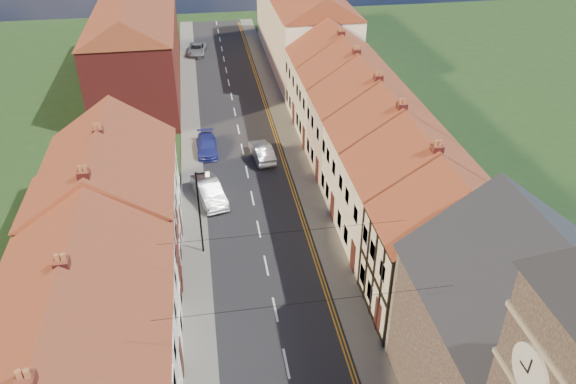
{
  "coord_description": "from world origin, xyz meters",
  "views": [
    {
      "loc": [
        -3.15,
        -9.6,
        23.17
      ],
      "look_at": [
        1.91,
        21.0,
        3.5
      ],
      "focal_mm": 35.0,
      "sensor_mm": 36.0,
      "label": 1
    }
  ],
  "objects_px": {
    "church": "(552,364)",
    "car_distant": "(197,49)",
    "car_far": "(207,146)",
    "car_mid": "(209,192)",
    "car_mid_b": "(262,152)",
    "lamppost": "(200,208)"
  },
  "relations": [
    {
      "from": "car_mid",
      "to": "car_far",
      "type": "height_order",
      "value": "car_mid"
    },
    {
      "from": "car_mid",
      "to": "car_mid_b",
      "type": "bearing_deg",
      "value": 36.49
    },
    {
      "from": "church",
      "to": "car_distant",
      "type": "height_order",
      "value": "church"
    },
    {
      "from": "lamppost",
      "to": "car_mid",
      "type": "distance_m",
      "value": 6.87
    },
    {
      "from": "church",
      "to": "car_distant",
      "type": "distance_m",
      "value": 58.62
    },
    {
      "from": "church",
      "to": "car_far",
      "type": "relative_size",
      "value": 3.5
    },
    {
      "from": "car_far",
      "to": "car_distant",
      "type": "xyz_separation_m",
      "value": [
        -0.15,
        26.35,
        0.01
      ]
    },
    {
      "from": "church",
      "to": "car_distant",
      "type": "relative_size",
      "value": 3.31
    },
    {
      "from": "lamppost",
      "to": "car_distant",
      "type": "xyz_separation_m",
      "value": [
        0.61,
        40.35,
        -2.9
      ]
    },
    {
      "from": "car_mid",
      "to": "lamppost",
      "type": "bearing_deg",
      "value": -109.76
    },
    {
      "from": "car_distant",
      "to": "car_mid",
      "type": "bearing_deg",
      "value": -82.71
    },
    {
      "from": "car_mid",
      "to": "car_distant",
      "type": "distance_m",
      "value": 34.09
    },
    {
      "from": "church",
      "to": "car_mid",
      "type": "relative_size",
      "value": 3.22
    },
    {
      "from": "car_distant",
      "to": "car_far",
      "type": "bearing_deg",
      "value": -82.38
    },
    {
      "from": "car_distant",
      "to": "church",
      "type": "bearing_deg",
      "value": -70.29
    },
    {
      "from": "car_mid_b",
      "to": "lamppost",
      "type": "bearing_deg",
      "value": 59.38
    },
    {
      "from": "car_mid",
      "to": "car_far",
      "type": "relative_size",
      "value": 1.09
    },
    {
      "from": "lamppost",
      "to": "car_mid",
      "type": "xyz_separation_m",
      "value": [
        0.61,
        6.26,
        -2.76
      ]
    },
    {
      "from": "church",
      "to": "car_mid",
      "type": "xyz_separation_m",
      "value": [
        -12.56,
        22.94,
        -5.1
      ]
    },
    {
      "from": "car_far",
      "to": "car_mid_b",
      "type": "height_order",
      "value": "car_mid_b"
    },
    {
      "from": "car_mid",
      "to": "car_mid_b",
      "type": "height_order",
      "value": "car_mid"
    },
    {
      "from": "church",
      "to": "car_mid_b",
      "type": "distance_m",
      "value": 30.18
    }
  ]
}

